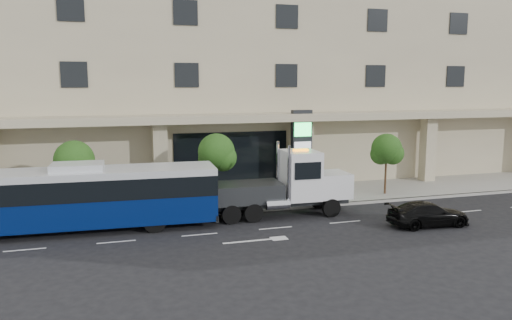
{
  "coord_description": "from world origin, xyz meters",
  "views": [
    {
      "loc": [
        -8.18,
        -25.27,
        7.45
      ],
      "look_at": [
        -0.01,
        2.0,
        3.08
      ],
      "focal_mm": 35.0,
      "sensor_mm": 36.0,
      "label": 1
    }
  ],
  "objects_px": {
    "tow_truck": "(287,186)",
    "black_sedan": "(428,214)",
    "city_bus": "(79,197)",
    "signage_pylon": "(301,150)"
  },
  "relations": [
    {
      "from": "tow_truck",
      "to": "signage_pylon",
      "type": "relative_size",
      "value": 1.65
    },
    {
      "from": "city_bus",
      "to": "signage_pylon",
      "type": "bearing_deg",
      "value": 22.55
    },
    {
      "from": "city_bus",
      "to": "tow_truck",
      "type": "distance_m",
      "value": 11.18
    },
    {
      "from": "tow_truck",
      "to": "city_bus",
      "type": "bearing_deg",
      "value": -178.61
    },
    {
      "from": "tow_truck",
      "to": "black_sedan",
      "type": "height_order",
      "value": "tow_truck"
    },
    {
      "from": "tow_truck",
      "to": "black_sedan",
      "type": "relative_size",
      "value": 2.08
    },
    {
      "from": "tow_truck",
      "to": "black_sedan",
      "type": "distance_m",
      "value": 7.73
    },
    {
      "from": "city_bus",
      "to": "tow_truck",
      "type": "relative_size",
      "value": 1.53
    },
    {
      "from": "tow_truck",
      "to": "black_sedan",
      "type": "xyz_separation_m",
      "value": [
        6.4,
        -4.2,
        -1.07
      ]
    },
    {
      "from": "tow_truck",
      "to": "black_sedan",
      "type": "bearing_deg",
      "value": -31.3
    }
  ]
}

